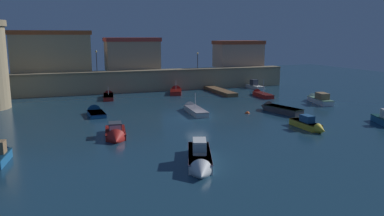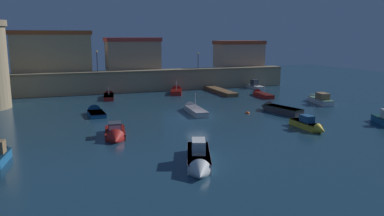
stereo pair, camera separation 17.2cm
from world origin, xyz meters
The scene contains 19 objects.
ground_plane centered at (0.00, 0.00, 0.00)m, with size 137.37×137.37×0.00m, color #19384C.
quay_wall centered at (0.00, 24.07, 1.89)m, with size 52.30×2.65×3.75m.
old_town_backdrop centered at (-2.53, 27.62, 6.66)m, with size 47.08×5.34×7.11m.
pier_dock centered at (10.78, 17.68, 0.31)m, with size 1.93×10.42×0.70m.
quay_lamp_0 centered at (-9.21, 24.07, 6.10)m, with size 0.32×0.32×3.55m.
quay_lamp_1 centered at (9.05, 24.07, 5.76)m, with size 0.32×0.32×2.97m.
moored_boat_0 centered at (8.98, -9.55, 0.48)m, with size 1.30×5.28×1.68m.
moored_boat_1 centered at (-10.80, -6.22, 0.40)m, with size 2.57×5.74×1.98m.
moored_boat_2 centered at (-5.99, -16.33, 0.52)m, with size 4.02×7.50×2.23m.
moored_boat_3 centered at (3.58, 20.09, 0.34)m, with size 3.53×6.00×2.85m.
moored_boat_4 centered at (0.65, 3.31, 0.36)m, with size 2.04×7.22×3.08m.
moored_boat_5 centered at (15.60, 12.20, 0.32)m, with size 1.94×6.29×3.32m.
moored_boat_6 centered at (-20.35, -10.11, 0.55)m, with size 1.80×4.38×1.92m.
moored_boat_7 centered at (-11.49, 6.10, 0.25)m, with size 2.07×4.86×1.75m.
moored_boat_8 centered at (19.34, 22.31, 0.40)m, with size 1.84×6.96×2.14m.
moored_boat_9 centered at (-8.15, 18.77, 0.33)m, with size 2.33×6.68×2.36m.
moored_boat_10 centered at (20.44, 3.75, 0.55)m, with size 2.92×6.81×2.02m.
moored_boat_12 centered at (10.94, -0.29, 0.42)m, with size 3.28×6.85×1.55m.
mooring_buoy_0 centered at (6.81, 0.08, 0.00)m, with size 0.55×0.55×0.55m, color #EA4C19.
Camera 2 is at (-15.70, -42.01, 9.69)m, focal length 35.46 mm.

